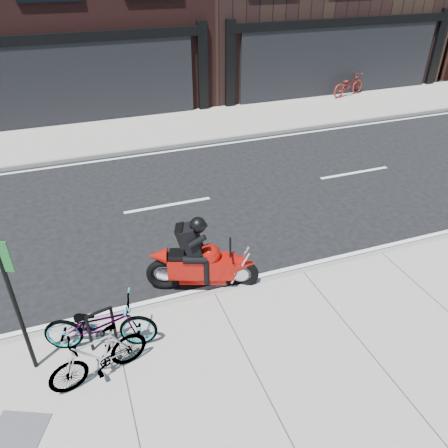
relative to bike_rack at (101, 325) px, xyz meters
name	(u,v)px	position (x,y,z in m)	size (l,w,h in m)	color
ground	(188,245)	(2.23, 2.60, -0.59)	(120.00, 120.00, 0.00)	black
sidewalk_near	(282,426)	(2.23, -2.40, -0.53)	(60.00, 6.00, 0.13)	gray
sidewalk_far	(131,133)	(2.23, 10.35, -0.53)	(60.00, 3.50, 0.13)	gray
bike_rack	(101,325)	(0.00, 0.00, 0.00)	(0.46, 0.15, 0.79)	black
bicycle_front	(100,324)	(-0.01, 0.00, 0.03)	(0.66, 1.89, 0.99)	gray
bicycle_rear	(98,355)	(-0.11, -0.65, 0.01)	(0.45, 1.59, 0.96)	gray
motorcycle	(207,261)	(2.19, 0.96, 0.10)	(2.20, 1.15, 1.71)	black
bicycle_far	(348,85)	(12.53, 11.60, 0.04)	(0.66, 1.90, 1.00)	maroon
utility_grate	(16,436)	(-1.39, -1.29, -0.46)	(0.75, 0.75, 0.01)	#57575A
sign_post	(13,298)	(-1.12, -0.08, 1.03)	(0.32, 0.16, 2.50)	black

